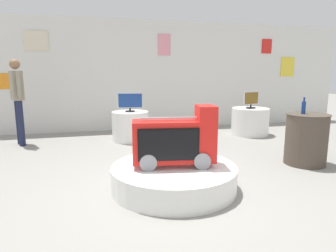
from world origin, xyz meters
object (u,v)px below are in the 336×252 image
object	(u,v)px
novelty_firetruck_tv	(176,142)
display_pedestal_center_rear	(130,126)
shopper_browsing_near_truck	(17,95)
main_display_pedestal	(174,177)
tv_on_center_rear	(130,102)
side_table_round	(306,139)
bottle_on_side_table	(304,107)
display_pedestal_left_rear	(250,121)
tv_on_left_rear	(251,99)

from	to	relation	value
novelty_firetruck_tv	display_pedestal_center_rear	size ratio (longest dim) A/B	1.35
shopper_browsing_near_truck	main_display_pedestal	bearing A→B (deg)	-51.01
tv_on_center_rear	side_table_round	xyz separation A→B (m)	(2.58, -2.41, -0.44)
side_table_round	novelty_firetruck_tv	bearing A→B (deg)	-168.30
tv_on_center_rear	bottle_on_side_table	bearing A→B (deg)	-43.58
novelty_firetruck_tv	shopper_browsing_near_truck	world-z (taller)	shopper_browsing_near_truck
display_pedestal_center_rear	side_table_round	bearing A→B (deg)	-43.08
display_pedestal_left_rear	tv_on_center_rear	distance (m)	2.93
side_table_round	bottle_on_side_table	xyz separation A→B (m)	(-0.08, 0.03, 0.52)
main_display_pedestal	tv_on_center_rear	xyz separation A→B (m)	(-0.20, 2.89, 0.71)
display_pedestal_left_rear	shopper_browsing_near_truck	size ratio (longest dim) A/B	0.50
shopper_browsing_near_truck	display_pedestal_left_rear	bearing A→B (deg)	-2.63
tv_on_left_rear	display_pedestal_center_rear	xyz separation A→B (m)	(-2.88, 0.09, -0.53)
display_pedestal_center_rear	novelty_firetruck_tv	bearing A→B (deg)	-85.66
novelty_firetruck_tv	side_table_round	xyz separation A→B (m)	(2.36, 0.49, -0.20)
display_pedestal_center_rear	tv_on_center_rear	xyz separation A→B (m)	(0.00, -0.00, 0.54)
shopper_browsing_near_truck	bottle_on_side_table	bearing A→B (deg)	-28.02
main_display_pedestal	display_pedestal_left_rear	size ratio (longest dim) A/B	1.84
side_table_round	shopper_browsing_near_truck	bearing A→B (deg)	152.11
display_pedestal_left_rear	tv_on_center_rear	xyz separation A→B (m)	(-2.88, 0.08, 0.54)
display_pedestal_left_rear	tv_on_left_rear	size ratio (longest dim) A/B	1.90
display_pedestal_center_rear	tv_on_center_rear	bearing A→B (deg)	-78.48
display_pedestal_left_rear	novelty_firetruck_tv	bearing A→B (deg)	-133.39
tv_on_center_rear	shopper_browsing_near_truck	world-z (taller)	shopper_browsing_near_truck
tv_on_left_rear	side_table_round	world-z (taller)	tv_on_left_rear
tv_on_left_rear	display_pedestal_center_rear	world-z (taller)	tv_on_left_rear
tv_on_left_rear	shopper_browsing_near_truck	size ratio (longest dim) A/B	0.26
display_pedestal_center_rear	bottle_on_side_table	bearing A→B (deg)	-43.62
novelty_firetruck_tv	tv_on_left_rear	xyz separation A→B (m)	(2.66, 2.81, 0.23)
novelty_firetruck_tv	side_table_round	size ratio (longest dim) A/B	1.30
display_pedestal_left_rear	tv_on_left_rear	distance (m)	0.53
novelty_firetruck_tv	tv_on_center_rear	xyz separation A→B (m)	(-0.22, 2.90, 0.24)
main_display_pedestal	novelty_firetruck_tv	size ratio (longest dim) A/B	1.50
display_pedestal_center_rear	tv_on_center_rear	world-z (taller)	tv_on_center_rear
tv_on_center_rear	side_table_round	size ratio (longest dim) A/B	0.66
side_table_round	tv_on_left_rear	bearing A→B (deg)	82.64
tv_on_left_rear	side_table_round	distance (m)	2.38
display_pedestal_center_rear	bottle_on_side_table	distance (m)	3.51
main_display_pedestal	display_pedestal_center_rear	size ratio (longest dim) A/B	2.03
novelty_firetruck_tv	tv_on_center_rear	distance (m)	2.92
tv_on_left_rear	side_table_round	xyz separation A→B (m)	(-0.30, -2.32, -0.43)
display_pedestal_left_rear	side_table_round	bearing A→B (deg)	-97.38
main_display_pedestal	shopper_browsing_near_truck	distance (m)	4.01
tv_on_center_rear	shopper_browsing_near_truck	xyz separation A→B (m)	(-2.26, 0.15, 0.17)
tv_on_left_rear	shopper_browsing_near_truck	world-z (taller)	shopper_browsing_near_truck
display_pedestal_left_rear	side_table_round	size ratio (longest dim) A/B	1.06
novelty_firetruck_tv	tv_on_left_rear	world-z (taller)	novelty_firetruck_tv
display_pedestal_left_rear	shopper_browsing_near_truck	distance (m)	5.20
bottle_on_side_table	shopper_browsing_near_truck	xyz separation A→B (m)	(-4.76, 2.54, 0.09)
side_table_round	bottle_on_side_table	world-z (taller)	bottle_on_side_table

